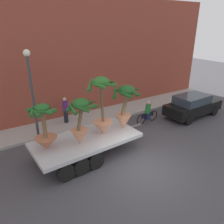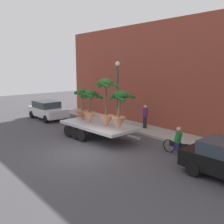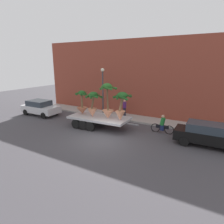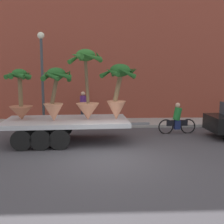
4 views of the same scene
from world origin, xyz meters
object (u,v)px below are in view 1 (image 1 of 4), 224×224
(potted_palm_front, at_px, (102,109))
(flatbed_trailer, at_px, (82,143))
(potted_palm_middle, at_px, (45,130))
(pedestrian_near_gate, at_px, (65,110))
(parked_car, at_px, (193,105))
(potted_palm_rear, at_px, (125,105))
(cyclist, at_px, (148,113))
(potted_palm_extra, at_px, (81,121))
(street_lamp, at_px, (31,84))

(potted_palm_front, bearing_deg, flatbed_trailer, 178.15)
(potted_palm_middle, distance_m, pedestrian_near_gate, 4.64)
(parked_car, bearing_deg, pedestrian_near_gate, 156.44)
(flatbed_trailer, height_order, potted_palm_rear, potted_palm_rear)
(potted_palm_front, bearing_deg, parked_car, 3.87)
(potted_palm_rear, xyz_separation_m, potted_palm_front, (-1.32, 0.05, 0.07))
(flatbed_trailer, bearing_deg, cyclist, 14.48)
(potted_palm_extra, height_order, parked_car, potted_palm_extra)
(parked_car, bearing_deg, potted_palm_extra, -174.93)
(potted_palm_middle, distance_m, potted_palm_extra, 1.58)
(potted_palm_front, height_order, parked_car, potted_palm_front)
(street_lamp, bearing_deg, flatbed_trailer, -66.53)
(potted_palm_front, distance_m, cyclist, 4.80)
(potted_palm_rear, height_order, street_lamp, street_lamp)
(cyclist, distance_m, pedestrian_near_gate, 5.36)
(flatbed_trailer, xyz_separation_m, cyclist, (5.39, 1.39, -0.09))
(potted_palm_front, bearing_deg, street_lamp, 128.22)
(flatbed_trailer, xyz_separation_m, potted_palm_extra, (-0.16, -0.31, 1.37))
(potted_palm_extra, xyz_separation_m, pedestrian_near_gate, (0.87, 4.29, -1.09))
(cyclist, height_order, pedestrian_near_gate, pedestrian_near_gate)
(cyclist, distance_m, parked_car, 3.47)
(potted_palm_front, distance_m, pedestrian_near_gate, 4.23)
(potted_palm_rear, bearing_deg, pedestrian_near_gate, 113.05)
(cyclist, distance_m, street_lamp, 7.40)
(potted_palm_extra, distance_m, cyclist, 5.99)
(pedestrian_near_gate, distance_m, street_lamp, 3.13)
(flatbed_trailer, distance_m, potted_palm_rear, 2.87)
(potted_palm_middle, height_order, parked_car, potted_palm_middle)
(potted_palm_front, distance_m, parked_car, 7.77)
(cyclist, relative_size, parked_car, 0.42)
(potted_palm_rear, distance_m, pedestrian_near_gate, 4.58)
(potted_palm_front, distance_m, street_lamp, 4.08)
(potted_palm_middle, height_order, pedestrian_near_gate, potted_palm_middle)
(street_lamp, bearing_deg, potted_palm_middle, -96.36)
(flatbed_trailer, xyz_separation_m, potted_palm_middle, (-1.68, 0.09, 1.15))
(potted_palm_middle, bearing_deg, pedestrian_near_gate, 58.45)
(potted_palm_extra, bearing_deg, potted_palm_front, 12.05)
(potted_palm_rear, height_order, cyclist, potted_palm_rear)
(parked_car, bearing_deg, street_lamp, 165.45)
(potted_palm_rear, relative_size, street_lamp, 0.48)
(potted_palm_rear, bearing_deg, potted_palm_middle, 177.52)
(parked_car, xyz_separation_m, pedestrian_near_gate, (-8.02, 3.50, 0.22))
(street_lamp, bearing_deg, potted_palm_rear, -40.06)
(potted_palm_extra, xyz_separation_m, street_lamp, (-1.18, 3.40, 1.10))
(potted_palm_middle, xyz_separation_m, potted_palm_front, (2.80, -0.13, 0.42))
(flatbed_trailer, relative_size, street_lamp, 1.29)
(flatbed_trailer, relative_size, potted_palm_middle, 2.92)
(potted_palm_middle, distance_m, street_lamp, 3.29)
(potted_palm_rear, distance_m, potted_palm_extra, 2.61)
(parked_car, bearing_deg, cyclist, 164.72)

